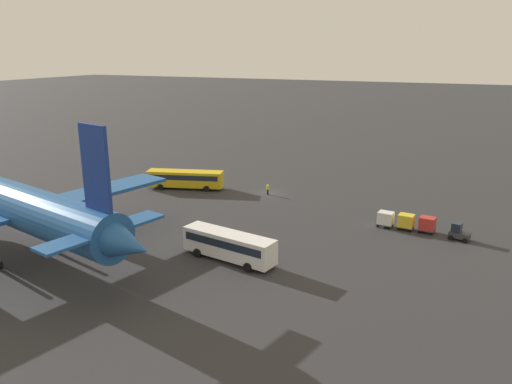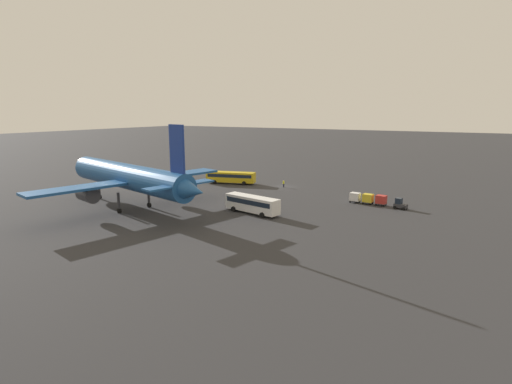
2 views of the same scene
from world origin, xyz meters
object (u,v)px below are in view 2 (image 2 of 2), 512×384
(shuttle_bus_near, at_px, (231,177))
(cargo_cart_red, at_px, (381,200))
(cargo_cart_yellow, at_px, (368,198))
(worker_person, at_px, (284,184))
(cargo_cart_white, at_px, (355,197))
(baggage_tug, at_px, (400,204))
(shuttle_bus_far, at_px, (252,203))
(airplane, at_px, (129,177))

(shuttle_bus_near, relative_size, cargo_cart_red, 5.96)
(cargo_cart_red, distance_m, cargo_cart_yellow, 2.62)
(worker_person, xyz_separation_m, cargo_cart_red, (-25.32, 7.80, 0.32))
(cargo_cart_red, relative_size, cargo_cart_white, 1.00)
(cargo_cart_red, distance_m, cargo_cart_white, 5.23)
(worker_person, bearing_deg, shuttle_bus_near, 9.37)
(cargo_cart_white, bearing_deg, shuttle_bus_near, -9.17)
(cargo_cart_yellow, bearing_deg, baggage_tug, 171.11)
(shuttle_bus_near, distance_m, shuttle_bus_far, 30.95)
(airplane, relative_size, worker_person, 25.38)
(baggage_tug, relative_size, worker_person, 1.51)
(shuttle_bus_near, height_order, worker_person, shuttle_bus_near)
(shuttle_bus_far, bearing_deg, airplane, 32.31)
(baggage_tug, distance_m, worker_person, 30.41)
(worker_person, height_order, cargo_cart_red, cargo_cart_red)
(airplane, bearing_deg, baggage_tug, -136.49)
(cargo_cart_yellow, distance_m, cargo_cart_white, 2.62)
(shuttle_bus_far, relative_size, baggage_tug, 4.38)
(airplane, relative_size, cargo_cart_yellow, 20.33)
(shuttle_bus_near, xyz_separation_m, shuttle_bus_far, (-20.16, 23.48, 0.08))
(shuttle_bus_far, bearing_deg, shuttle_bus_near, -38.99)
(baggage_tug, bearing_deg, shuttle_bus_far, 48.68)
(airplane, distance_m, worker_person, 38.34)
(worker_person, xyz_separation_m, cargo_cart_white, (-20.09, 7.82, 0.32))
(cargo_cart_yellow, bearing_deg, shuttle_bus_near, -8.49)
(airplane, height_order, cargo_cart_yellow, airplane)
(airplane, bearing_deg, cargo_cart_red, -133.26)
(airplane, relative_size, baggage_tug, 16.85)
(shuttle_bus_far, bearing_deg, cargo_cart_white, -117.46)
(airplane, relative_size, shuttle_bus_far, 3.85)
(airplane, bearing_deg, shuttle_bus_near, -79.35)
(airplane, distance_m, cargo_cart_yellow, 47.06)
(shuttle_bus_near, bearing_deg, worker_person, 173.24)
(cargo_cart_red, bearing_deg, cargo_cart_white, 0.19)
(shuttle_bus_far, height_order, cargo_cart_white, shuttle_bus_far)
(baggage_tug, xyz_separation_m, cargo_cart_red, (3.79, -1.00, 0.25))
(cargo_cart_red, bearing_deg, shuttle_bus_near, -7.94)
(shuttle_bus_far, xyz_separation_m, worker_person, (6.14, -25.79, -1.04))
(shuttle_bus_far, height_order, cargo_cart_yellow, shuttle_bus_far)
(shuttle_bus_near, bearing_deg, shuttle_bus_far, 114.51)
(worker_person, relative_size, cargo_cart_yellow, 0.80)
(airplane, xyz_separation_m, worker_person, (-15.67, -34.58, -5.31))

